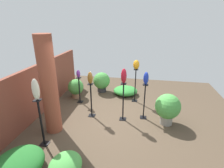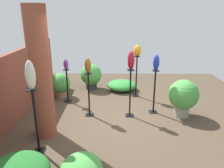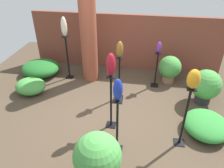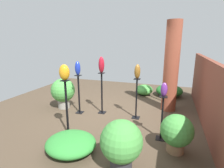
{
  "view_description": "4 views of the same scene",
  "coord_description": "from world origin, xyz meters",
  "px_view_note": "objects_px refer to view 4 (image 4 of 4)",
  "views": [
    {
      "loc": [
        -4.71,
        -0.79,
        2.98
      ],
      "look_at": [
        0.12,
        0.1,
        1.12
      ],
      "focal_mm": 28.0,
      "sensor_mm": 36.0,
      "label": 1
    },
    {
      "loc": [
        -4.99,
        0.13,
        2.49
      ],
      "look_at": [
        -0.22,
        0.18,
        0.92
      ],
      "focal_mm": 35.0,
      "sensor_mm": 36.0,
      "label": 2
    },
    {
      "loc": [
        0.58,
        -3.67,
        3.18
      ],
      "look_at": [
        -0.04,
        0.16,
        0.76
      ],
      "focal_mm": 35.0,
      "sensor_mm": 36.0,
      "label": 3
    },
    {
      "loc": [
        4.48,
        1.57,
        2.07
      ],
      "look_at": [
        -0.1,
        0.01,
        0.87
      ],
      "focal_mm": 28.0,
      "sensor_mm": 36.0,
      "label": 4
    }
  ],
  "objects_px": {
    "pedestal_ivory": "(168,87)",
    "pedestal_ruby": "(102,95)",
    "pedestal_violet": "(162,120)",
    "art_vase_bronze": "(137,72)",
    "pedestal_cobalt": "(79,96)",
    "art_vase_ivory": "(170,59)",
    "art_vase_cobalt": "(78,68)",
    "art_vase_ruby": "(101,65)",
    "art_vase_amber": "(64,72)",
    "pedestal_bronze": "(136,101)",
    "pedestal_amber": "(67,110)",
    "potted_plant_mid_left": "(121,143)",
    "brick_pillar": "(171,67)",
    "art_vase_violet": "(164,90)",
    "potted_plant_mid_right": "(63,91)",
    "potted_plant_front_right": "(177,132)"
  },
  "relations": [
    {
      "from": "pedestal_ivory",
      "to": "pedestal_ruby",
      "type": "xyz_separation_m",
      "value": [
        1.51,
        -1.79,
        -0.02
      ]
    },
    {
      "from": "pedestal_violet",
      "to": "art_vase_bronze",
      "type": "relative_size",
      "value": 2.56
    },
    {
      "from": "pedestal_cobalt",
      "to": "art_vase_ivory",
      "type": "relative_size",
      "value": 2.22
    },
    {
      "from": "art_vase_cobalt",
      "to": "art_vase_ruby",
      "type": "height_order",
      "value": "art_vase_ruby"
    },
    {
      "from": "pedestal_ruby",
      "to": "art_vase_amber",
      "type": "bearing_deg",
      "value": -11.6
    },
    {
      "from": "pedestal_bronze",
      "to": "pedestal_violet",
      "type": "bearing_deg",
      "value": 39.23
    },
    {
      "from": "pedestal_amber",
      "to": "art_vase_amber",
      "type": "height_order",
      "value": "art_vase_amber"
    },
    {
      "from": "pedestal_ivory",
      "to": "potted_plant_mid_left",
      "type": "distance_m",
      "value": 3.6
    },
    {
      "from": "brick_pillar",
      "to": "pedestal_amber",
      "type": "height_order",
      "value": "brick_pillar"
    },
    {
      "from": "brick_pillar",
      "to": "pedestal_violet",
      "type": "bearing_deg",
      "value": -3.28
    },
    {
      "from": "art_vase_ruby",
      "to": "pedestal_ruby",
      "type": "bearing_deg",
      "value": 0.0
    },
    {
      "from": "pedestal_ivory",
      "to": "art_vase_amber",
      "type": "relative_size",
      "value": 3.64
    },
    {
      "from": "pedestal_ruby",
      "to": "art_vase_violet",
      "type": "height_order",
      "value": "art_vase_violet"
    },
    {
      "from": "potted_plant_mid_right",
      "to": "potted_plant_mid_left",
      "type": "distance_m",
      "value": 3.2
    },
    {
      "from": "pedestal_ruby",
      "to": "art_vase_bronze",
      "type": "xyz_separation_m",
      "value": [
        0.03,
        1.02,
        0.75
      ]
    },
    {
      "from": "brick_pillar",
      "to": "art_vase_violet",
      "type": "bearing_deg",
      "value": -3.28
    },
    {
      "from": "potted_plant_mid_right",
      "to": "potted_plant_front_right",
      "type": "height_order",
      "value": "potted_plant_mid_right"
    },
    {
      "from": "pedestal_ivory",
      "to": "brick_pillar",
      "type": "bearing_deg",
      "value": 4.11
    },
    {
      "from": "pedestal_amber",
      "to": "pedestal_violet",
      "type": "xyz_separation_m",
      "value": [
        -0.46,
        2.02,
        -0.14
      ]
    },
    {
      "from": "art_vase_bronze",
      "to": "potted_plant_front_right",
      "type": "distance_m",
      "value": 1.84
    },
    {
      "from": "brick_pillar",
      "to": "pedestal_bronze",
      "type": "distance_m",
      "value": 1.48
    },
    {
      "from": "pedestal_ivory",
      "to": "art_vase_bronze",
      "type": "distance_m",
      "value": 1.87
    },
    {
      "from": "pedestal_amber",
      "to": "art_vase_violet",
      "type": "bearing_deg",
      "value": 102.8
    },
    {
      "from": "pedestal_amber",
      "to": "art_vase_bronze",
      "type": "xyz_separation_m",
      "value": [
        -1.34,
        1.3,
        0.72
      ]
    },
    {
      "from": "pedestal_ruby",
      "to": "potted_plant_mid_left",
      "type": "relative_size",
      "value": 1.42
    },
    {
      "from": "potted_plant_mid_right",
      "to": "potted_plant_front_right",
      "type": "distance_m",
      "value": 3.57
    },
    {
      "from": "art_vase_cobalt",
      "to": "art_vase_violet",
      "type": "xyz_separation_m",
      "value": [
        0.7,
        2.37,
        -0.21
      ]
    },
    {
      "from": "pedestal_cobalt",
      "to": "art_vase_violet",
      "type": "height_order",
      "value": "art_vase_violet"
    },
    {
      "from": "brick_pillar",
      "to": "art_vase_cobalt",
      "type": "bearing_deg",
      "value": -66.0
    },
    {
      "from": "brick_pillar",
      "to": "potted_plant_front_right",
      "type": "bearing_deg",
      "value": 4.99
    },
    {
      "from": "pedestal_cobalt",
      "to": "art_vase_violet",
      "type": "xyz_separation_m",
      "value": [
        0.7,
        2.37,
        0.6
      ]
    },
    {
      "from": "brick_pillar",
      "to": "art_vase_amber",
      "type": "distance_m",
      "value": 3.1
    },
    {
      "from": "pedestal_ruby",
      "to": "potted_plant_mid_right",
      "type": "distance_m",
      "value": 1.31
    },
    {
      "from": "pedestal_violet",
      "to": "pedestal_cobalt",
      "type": "bearing_deg",
      "value": -106.48
    },
    {
      "from": "pedestal_cobalt",
      "to": "art_vase_cobalt",
      "type": "relative_size",
      "value": 2.9
    },
    {
      "from": "pedestal_ivory",
      "to": "pedestal_ruby",
      "type": "distance_m",
      "value": 2.34
    },
    {
      "from": "pedestal_amber",
      "to": "art_vase_ivory",
      "type": "distance_m",
      "value": 3.66
    },
    {
      "from": "brick_pillar",
      "to": "pedestal_cobalt",
      "type": "height_order",
      "value": "brick_pillar"
    },
    {
      "from": "art_vase_amber",
      "to": "potted_plant_mid_left",
      "type": "xyz_separation_m",
      "value": [
        0.67,
        1.45,
        -0.96
      ]
    },
    {
      "from": "pedestal_violet",
      "to": "pedestal_ruby",
      "type": "distance_m",
      "value": 1.96
    },
    {
      "from": "pedestal_amber",
      "to": "potted_plant_front_right",
      "type": "distance_m",
      "value": 2.32
    },
    {
      "from": "art_vase_violet",
      "to": "brick_pillar",
      "type": "bearing_deg",
      "value": 176.72
    },
    {
      "from": "pedestal_ivory",
      "to": "potted_plant_mid_left",
      "type": "relative_size",
      "value": 1.46
    },
    {
      "from": "pedestal_ruby",
      "to": "art_vase_ruby",
      "type": "height_order",
      "value": "art_vase_ruby"
    },
    {
      "from": "pedestal_ivory",
      "to": "art_vase_cobalt",
      "type": "xyz_separation_m",
      "value": [
        1.72,
        -2.42,
        0.76
      ]
    },
    {
      "from": "pedestal_cobalt",
      "to": "art_vase_cobalt",
      "type": "xyz_separation_m",
      "value": [
        0.0,
        0.0,
        0.81
      ]
    },
    {
      "from": "art_vase_cobalt",
      "to": "potted_plant_front_right",
      "type": "height_order",
      "value": "art_vase_cobalt"
    },
    {
      "from": "art_vase_ruby",
      "to": "art_vase_bronze",
      "type": "bearing_deg",
      "value": 88.32
    },
    {
      "from": "art_vase_ivory",
      "to": "art_vase_violet",
      "type": "relative_size",
      "value": 1.78
    },
    {
      "from": "art_vase_ruby",
      "to": "potted_plant_mid_right",
      "type": "relative_size",
      "value": 0.48
    }
  ]
}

